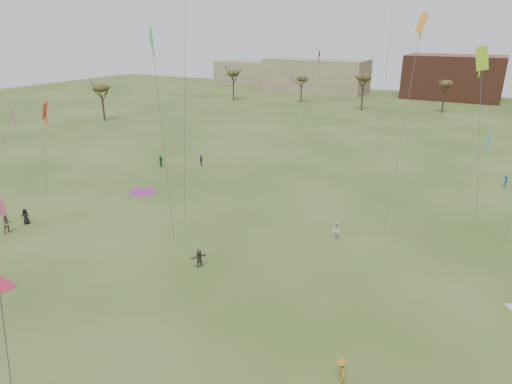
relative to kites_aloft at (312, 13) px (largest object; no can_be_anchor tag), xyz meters
The scene contains 15 objects.
ground 30.69m from the kites_aloft, 90.59° to the right, with size 260.00×260.00×0.00m, color #354F18.
spectator_fore_b 36.40m from the kites_aloft, 139.34° to the right, with size 0.96×0.75×1.97m, color #7E6850.
spectator_fore_c 25.65m from the kites_aloft, 99.77° to the right, with size 1.49×0.48×1.61m, color brown.
flyer_mid_a 35.55m from the kites_aloft, 143.00° to the right, with size 0.81×0.53×1.67m, color black.
flyer_mid_b 32.51m from the kites_aloft, 62.47° to the right, with size 1.04×0.60×1.60m, color #AF7A20.
spectator_mid_d 28.93m from the kites_aloft, 158.56° to the left, with size 0.96×0.40×1.63m, color #8F3B74.
spectator_mid_e 21.16m from the kites_aloft, 45.03° to the right, with size 0.83×0.64×1.70m, color white.
flyer_far_a 31.93m from the kites_aloft, 169.41° to the left, with size 1.54×0.49×1.66m, color #256F3F.
flyer_far_c 33.74m from the kites_aloft, 43.90° to the left, with size 1.02×0.59×1.58m, color #204B97.
blanket_plum 28.78m from the kites_aloft, 166.16° to the right, with size 2.99×2.99×0.03m, color #982E88.
kites_aloft is the anchor object (origin of this frame).
tree_line 57.88m from the kites_aloft, 93.13° to the left, with size 117.44×49.32×8.91m.
building_tan 99.82m from the kites_aloft, 110.93° to the left, with size 32.00×14.00×10.00m, color #937F60.
building_brick 98.30m from the kites_aloft, 87.19° to the left, with size 26.00×16.00×12.00m, color brown.
building_tan_west 119.79m from the kites_aloft, 123.35° to the left, with size 20.00×12.00×8.00m, color #937F60.
Camera 1 is at (17.42, -19.62, 19.08)m, focal length 30.59 mm.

